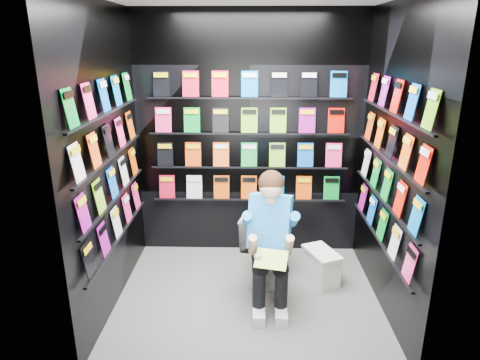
{
  "coord_description": "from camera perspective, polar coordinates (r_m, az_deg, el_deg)",
  "views": [
    {
      "loc": [
        0.01,
        -3.45,
        2.28
      ],
      "look_at": [
        -0.08,
        0.15,
        1.1
      ],
      "focal_mm": 32.0,
      "sensor_mm": 36.0,
      "label": 1
    }
  ],
  "objects": [
    {
      "name": "longbox_lid",
      "position": [
        4.31,
        10.87,
        -9.47
      ],
      "size": [
        0.37,
        0.47,
        0.03
      ],
      "primitive_type": "cube",
      "rotation": [
        0.0,
        0.0,
        0.39
      ],
      "color": "white",
      "rests_on": "longbox"
    },
    {
      "name": "comics_right",
      "position": [
        3.77,
        19.28,
        2.08
      ],
      "size": [
        0.06,
        1.7,
        1.37
      ],
      "primitive_type": null,
      "color": "red",
      "rests_on": "wall_right"
    },
    {
      "name": "longbox",
      "position": [
        4.39,
        10.75,
        -11.34
      ],
      "size": [
        0.35,
        0.44,
        0.29
      ],
      "primitive_type": "cube",
      "rotation": [
        0.0,
        0.0,
        0.39
      ],
      "color": "white",
      "rests_on": "floor"
    },
    {
      "name": "comics_back",
      "position": [
        4.53,
        1.24,
        5.67
      ],
      "size": [
        2.1,
        0.06,
        1.37
      ],
      "primitive_type": null,
      "color": "red",
      "rests_on": "wall_back"
    },
    {
      "name": "comics_left",
      "position": [
        3.78,
        -16.89,
        2.34
      ],
      "size": [
        0.06,
        1.7,
        1.37
      ],
      "primitive_type": null,
      "color": "red",
      "rests_on": "wall_left"
    },
    {
      "name": "wall_right",
      "position": [
        3.78,
        19.7,
        2.0
      ],
      "size": [
        0.04,
        2.0,
        2.6
      ],
      "primitive_type": "cube",
      "color": "black",
      "rests_on": "floor"
    },
    {
      "name": "reader",
      "position": [
        3.8,
        4.01,
        -5.68
      ],
      "size": [
        0.65,
        0.82,
        1.33
      ],
      "primitive_type": null,
      "rotation": [
        0.0,
        0.0,
        -0.23
      ],
      "color": "blue",
      "rests_on": "toilet"
    },
    {
      "name": "toilet",
      "position": [
        4.3,
        3.68,
        -8.33
      ],
      "size": [
        0.58,
        0.83,
        0.73
      ],
      "primitive_type": "imported",
      "rotation": [
        0.0,
        0.0,
        2.91
      ],
      "color": "white",
      "rests_on": "floor"
    },
    {
      "name": "floor",
      "position": [
        4.14,
        1.06,
        -15.35
      ],
      "size": [
        2.4,
        2.4,
        0.0
      ],
      "primitive_type": "plane",
      "color": "#565654",
      "rests_on": "ground"
    },
    {
      "name": "wall_left",
      "position": [
        3.79,
        -17.31,
        2.27
      ],
      "size": [
        0.04,
        2.0,
        2.6
      ],
      "primitive_type": "cube",
      "color": "black",
      "rests_on": "floor"
    },
    {
      "name": "wall_front",
      "position": [
        2.64,
        1.08,
        -3.7
      ],
      "size": [
        2.4,
        0.04,
        2.6
      ],
      "primitive_type": "cube",
      "color": "black",
      "rests_on": "floor"
    },
    {
      "name": "held_comic",
      "position": [
        3.56,
        4.19,
        -10.5
      ],
      "size": [
        0.29,
        0.21,
        0.11
      ],
      "primitive_type": "cube",
      "rotation": [
        -0.96,
        0.0,
        -0.23
      ],
      "color": "green",
      "rests_on": "reader"
    },
    {
      "name": "wall_back",
      "position": [
        4.56,
        1.24,
        5.69
      ],
      "size": [
        2.4,
        0.04,
        2.6
      ],
      "primitive_type": "cube",
      "color": "black",
      "rests_on": "floor"
    }
  ]
}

